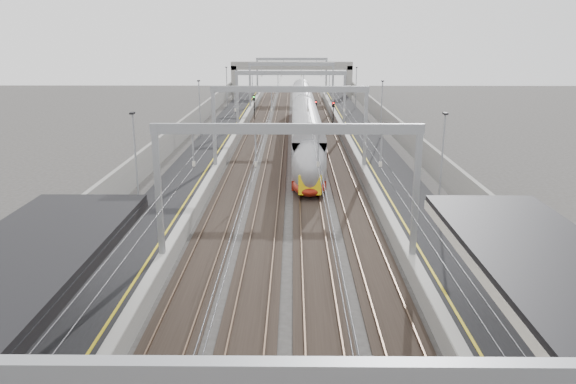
{
  "coord_description": "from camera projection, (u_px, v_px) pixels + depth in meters",
  "views": [
    {
      "loc": [
        0.3,
        -4.36,
        11.66
      ],
      "look_at": [
        0.0,
        27.24,
        2.76
      ],
      "focal_mm": 35.0,
      "sensor_mm": 36.0,
      "label": 1
    }
  ],
  "objects": [
    {
      "name": "overhead_line",
      "position": [
        290.0,
        92.0,
        55.38
      ],
      "size": [
        13.0,
        140.0,
        6.6
      ],
      "color": "gray",
      "rests_on": "platform_left"
    },
    {
      "name": "signal_green",
      "position": [
        254.0,
        103.0,
        78.5
      ],
      "size": [
        0.32,
        0.32,
        3.48
      ],
      "color": "black",
      "rests_on": "ground"
    },
    {
      "name": "wall_right",
      "position": [
        415.0,
        151.0,
        50.14
      ],
      "size": [
        0.3,
        120.0,
        3.2
      ],
      "primitive_type": "cube",
      "color": "gray",
      "rests_on": "ground"
    },
    {
      "name": "wall_left",
      "position": [
        165.0,
        151.0,
        50.34
      ],
      "size": [
        0.3,
        120.0,
        3.2
      ],
      "primitive_type": "cube",
      "color": "gray",
      "rests_on": "ground"
    },
    {
      "name": "platform_right",
      "position": [
        379.0,
        163.0,
        50.46
      ],
      "size": [
        4.0,
        120.0,
        1.0
      ],
      "primitive_type": "cube",
      "color": "black",
      "rests_on": "ground"
    },
    {
      "name": "signal_red_near",
      "position": [
        316.0,
        108.0,
        72.74
      ],
      "size": [
        0.32,
        0.32,
        3.48
      ],
      "color": "black",
      "rests_on": "ground"
    },
    {
      "name": "overbridge",
      "position": [
        292.0,
        71.0,
        102.17
      ],
      "size": [
        22.0,
        2.2,
        6.9
      ],
      "color": "gray",
      "rests_on": "ground"
    },
    {
      "name": "signal_red_far",
      "position": [
        333.0,
        110.0,
        71.41
      ],
      "size": [
        0.32,
        0.32,
        3.48
      ],
      "color": "black",
      "rests_on": "ground"
    },
    {
      "name": "train",
      "position": [
        304.0,
        126.0,
        61.31
      ],
      "size": [
        2.63,
        47.87,
        4.16
      ],
      "color": "maroon",
      "rests_on": "ground"
    },
    {
      "name": "tracks",
      "position": [
        290.0,
        168.0,
        50.66
      ],
      "size": [
        11.4,
        140.0,
        0.2
      ],
      "color": "black",
      "rests_on": "ground"
    },
    {
      "name": "platform_left",
      "position": [
        201.0,
        163.0,
        50.61
      ],
      "size": [
        4.0,
        120.0,
        1.0
      ],
      "primitive_type": "cube",
      "color": "black",
      "rests_on": "ground"
    }
  ]
}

